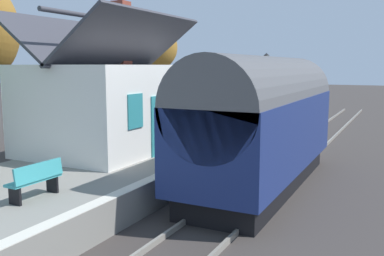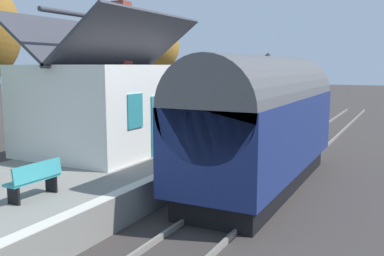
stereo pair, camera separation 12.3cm
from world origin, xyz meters
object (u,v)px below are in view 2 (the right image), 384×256
(train, at_px, (263,121))
(planter_bench_right, at_px, (221,114))
(planter_under_sign, at_px, (253,109))
(tree_far_left, at_px, (157,48))
(station_building, at_px, (107,104))
(lamp_post_platform, at_px, (267,75))
(bench_near_building, at_px, (35,179))
(station_sign_board, at_px, (238,109))

(train, bearing_deg, planter_bench_right, 30.20)
(planter_under_sign, height_order, planter_bench_right, planter_under_sign)
(tree_far_left, bearing_deg, train, -135.80)
(train, relative_size, station_building, 1.56)
(train, relative_size, lamp_post_platform, 2.46)
(train, relative_size, tree_far_left, 1.38)
(station_building, relative_size, planter_bench_right, 5.70)
(station_building, xyz_separation_m, lamp_post_platform, (9.25, -3.25, 0.92))
(lamp_post_platform, bearing_deg, tree_far_left, 70.31)
(planter_under_sign, height_order, tree_far_left, tree_far_left)
(bench_near_building, height_order, planter_under_sign, planter_under_sign)
(planter_under_sign, distance_m, planter_bench_right, 2.45)
(lamp_post_platform, relative_size, station_sign_board, 2.41)
(station_sign_board, relative_size, tree_far_left, 0.23)
(planter_bench_right, xyz_separation_m, tree_far_left, (1.88, 5.59, 4.00))
(planter_under_sign, relative_size, tree_far_left, 0.13)
(station_building, height_order, bench_near_building, station_building)
(bench_near_building, bearing_deg, station_building, 21.50)
(station_building, xyz_separation_m, bench_near_building, (-5.48, -2.16, -1.24))
(planter_under_sign, bearing_deg, lamp_post_platform, -150.71)
(planter_bench_right, xyz_separation_m, lamp_post_platform, (-1.23, -3.12, 2.33))
(train, distance_m, planter_under_sign, 12.54)
(bench_near_building, distance_m, lamp_post_platform, 14.93)
(lamp_post_platform, relative_size, tree_far_left, 0.56)
(bench_near_building, xyz_separation_m, planter_under_sign, (18.06, 0.78, -0.04))
(bench_near_building, bearing_deg, planter_under_sign, 2.47)
(tree_far_left, bearing_deg, station_building, -156.15)
(lamp_post_platform, height_order, tree_far_left, tree_far_left)
(bench_near_building, distance_m, station_sign_board, 11.18)
(bench_near_building, xyz_separation_m, tree_far_left, (17.85, 7.62, 3.83))
(train, relative_size, bench_near_building, 6.63)
(planter_bench_right, bearing_deg, station_building, 179.31)
(train, xyz_separation_m, bench_near_building, (-6.34, 3.57, -0.86))
(planter_bench_right, height_order, lamp_post_platform, lamp_post_platform)
(planter_under_sign, height_order, lamp_post_platform, lamp_post_platform)
(train, distance_m, lamp_post_platform, 8.85)
(planter_under_sign, relative_size, station_sign_board, 0.56)
(planter_under_sign, distance_m, tree_far_left, 7.87)
(bench_near_building, height_order, station_sign_board, station_sign_board)
(planter_under_sign, bearing_deg, bench_near_building, -177.53)
(bench_near_building, relative_size, planter_bench_right, 1.34)
(station_sign_board, xyz_separation_m, tree_far_left, (6.73, 8.49, 3.12))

